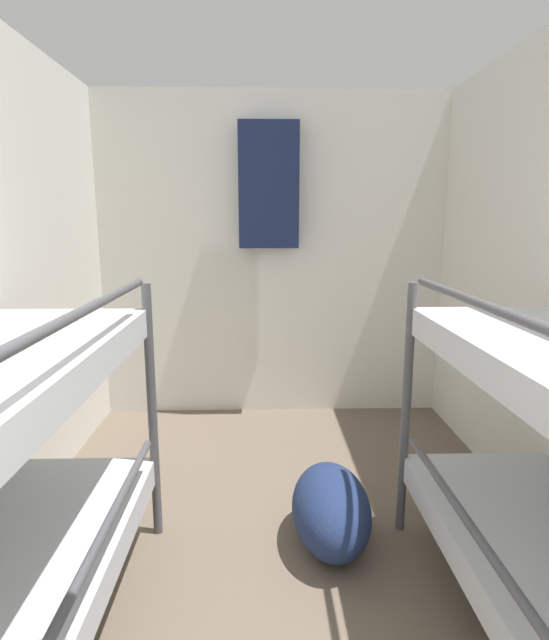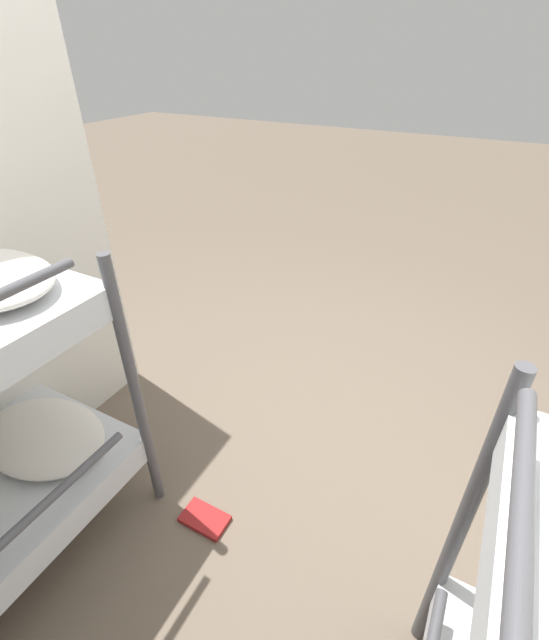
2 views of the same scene
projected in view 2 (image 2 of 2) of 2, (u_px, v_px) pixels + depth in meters
The scene contains 2 objects.
ground_plane at pixel (323, 458), 2.24m from camera, with size 20.00×20.00×0.00m, color #6B5B4C.
floor_book at pixel (205, 519), 1.94m from camera, with size 0.21×0.13×0.02m.
Camera 2 is at (-0.47, 1.43, 1.82)m, focal length 24.00 mm.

